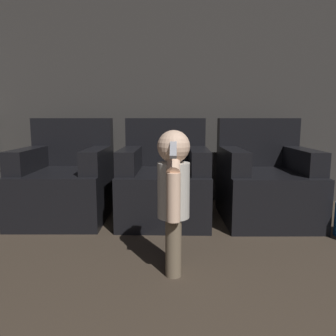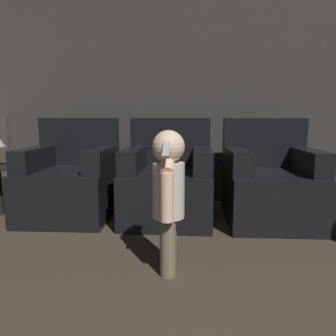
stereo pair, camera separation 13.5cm
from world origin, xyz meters
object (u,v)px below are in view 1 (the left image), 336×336
Objects in this scene: armchair_right at (265,183)px; armchair_left at (66,182)px; armchair_middle at (165,183)px; person_toddler at (174,190)px.

armchair_left is at bearing 178.45° from armchair_right.
armchair_left is 0.92m from armchair_middle.
person_toddler is at bearing -85.41° from armchair_middle.
armchair_right is at bearing 142.53° from person_toddler.
armchair_left is 1.00× the size of armchair_middle.
person_toddler is (1.01, -1.09, 0.18)m from armchair_left.
armchair_right is at bearing -0.10° from armchair_middle.
armchair_middle is 0.91m from armchair_right.
armchair_middle is (0.92, 0.00, 0.00)m from armchair_left.
armchair_middle is 1.08× the size of person_toddler.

